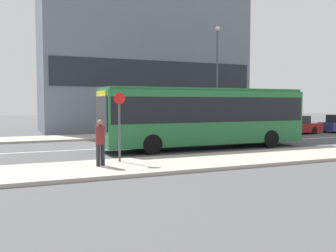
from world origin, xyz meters
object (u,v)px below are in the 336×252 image
object	(u,v)px
street_lamp	(217,69)
city_bus	(204,114)
parked_car_0	(292,125)
pedestrian_near_stop	(100,140)
bus_stop_sign	(119,121)

from	to	relation	value
street_lamp	city_bus	bearing A→B (deg)	-124.93
parked_car_0	city_bus	bearing A→B (deg)	-153.17
city_bus	pedestrian_near_stop	distance (m)	7.75
pedestrian_near_stop	street_lamp	world-z (taller)	street_lamp
parked_car_0	bus_stop_sign	distance (m)	18.61
street_lamp	bus_stop_sign	bearing A→B (deg)	-135.04
city_bus	parked_car_0	bearing A→B (deg)	25.20
pedestrian_near_stop	street_lamp	xyz separation A→B (m)	(11.71, 11.48, 3.88)
parked_car_0	street_lamp	distance (m)	7.31
bus_stop_sign	street_lamp	xyz separation A→B (m)	(10.79, 10.77, 3.25)
pedestrian_near_stop	bus_stop_sign	distance (m)	1.32
city_bus	bus_stop_sign	bearing A→B (deg)	-150.64
parked_car_0	bus_stop_sign	xyz separation A→B (m)	(-16.36, -8.81, 1.06)
bus_stop_sign	street_lamp	distance (m)	15.59
city_bus	street_lamp	world-z (taller)	street_lamp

